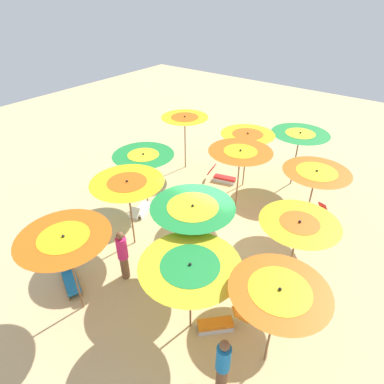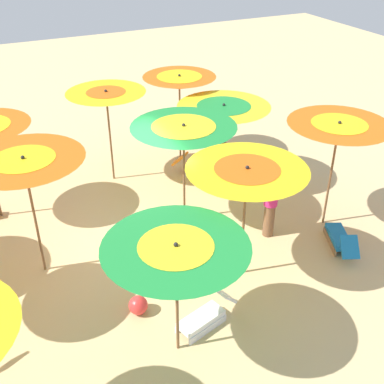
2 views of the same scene
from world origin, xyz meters
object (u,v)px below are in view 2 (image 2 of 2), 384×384
beach_umbrella_4 (25,169)px  beach_umbrella_10 (224,112)px  beach_ball (138,305)px  beach_umbrella_11 (338,132)px  lounger_3 (340,239)px  beachgoer_1 (223,128)px  beach_umbrella_5 (176,256)px  beach_umbrella_8 (247,178)px  beach_umbrella_6 (106,99)px  beach_umbrella_7 (184,135)px  beachgoer_0 (271,201)px  beach_umbrella_9 (179,82)px  lounger_4 (205,316)px  lounger_2 (198,169)px

beach_umbrella_4 → beach_umbrella_10: beach_umbrella_4 is taller
beach_ball → beach_umbrella_11: bearing=10.3°
lounger_3 → beachgoer_1: bearing=26.0°
beach_umbrella_4 → beach_ball: 3.17m
beach_umbrella_5 → beachgoer_1: size_ratio=1.35×
beach_umbrella_8 → beach_umbrella_6: bearing=103.3°
beach_umbrella_11 → beach_umbrella_4: bearing=170.2°
beach_umbrella_4 → beach_umbrella_7: bearing=8.0°
beach_umbrella_8 → beachgoer_0: size_ratio=1.44×
beach_umbrella_9 → beach_umbrella_11: (1.60, -4.53, 0.05)m
beach_umbrella_11 → beachgoer_1: beach_umbrella_11 is taller
beach_umbrella_5 → beach_umbrella_9: (2.94, 6.45, 0.26)m
beach_umbrella_7 → beach_ball: size_ratio=6.87×
beach_umbrella_11 → lounger_4: beach_umbrella_11 is taller
beach_umbrella_6 → lounger_3: 6.41m
beach_umbrella_10 → lounger_2: (-0.39, 0.62, -1.79)m
beach_umbrella_5 → beach_ball: bearing=107.0°
beach_umbrella_5 → beach_umbrella_9: size_ratio=0.90×
beach_umbrella_8 → lounger_4: 2.53m
lounger_4 → beach_umbrella_6: bearing=-107.7°
beach_umbrella_5 → lounger_3: beach_umbrella_5 is taller
beach_umbrella_10 → beach_ball: size_ratio=6.56×
beachgoer_0 → beach_umbrella_8: bearing=-179.8°
beach_umbrella_9 → beach_umbrella_6: bearing=-168.1°
beach_umbrella_4 → beach_umbrella_11: beach_umbrella_4 is taller
lounger_3 → lounger_4: size_ratio=1.11×
beach_umbrella_10 → lounger_3: (0.99, -3.54, -1.79)m
beach_umbrella_4 → beach_umbrella_9: size_ratio=1.05×
beach_umbrella_9 → lounger_2: (-0.05, -1.27, -2.01)m
beach_umbrella_5 → lounger_2: (2.88, 5.18, -1.74)m
beach_umbrella_7 → beachgoer_1: 3.67m
lounger_2 → beach_umbrella_8: bearing=-58.9°
beach_umbrella_6 → lounger_2: beach_umbrella_6 is taller
beach_umbrella_8 → lounger_2: 4.55m
lounger_3 → beach_ball: (-4.58, 0.02, -0.03)m
beach_umbrella_6 → beach_umbrella_8: bearing=-76.7°
beach_umbrella_4 → lounger_3: (5.88, -1.97, -2.10)m
beach_umbrella_6 → lounger_2: (2.11, -0.81, -2.04)m
beach_umbrella_5 → beach_umbrella_7: bearing=63.8°
beach_umbrella_5 → beach_umbrella_8: 2.26m
beach_umbrella_5 → beach_umbrella_10: (3.27, 4.56, 0.04)m
beach_umbrella_6 → beach_umbrella_10: bearing=-29.9°
beach_umbrella_8 → lounger_4: size_ratio=2.00×
beach_umbrella_9 → lounger_2: size_ratio=2.18×
beach_umbrella_4 → beach_ball: (1.30, -1.95, -2.14)m
beach_umbrella_6 → beachgoer_1: beach_umbrella_6 is taller
beach_ball → beach_umbrella_8: bearing=4.2°
lounger_3 → beach_umbrella_5: bearing=127.1°
beach_umbrella_5 → beachgoer_1: (4.05, 5.97, -1.10)m
beach_umbrella_10 → beachgoer_0: size_ratio=1.35×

